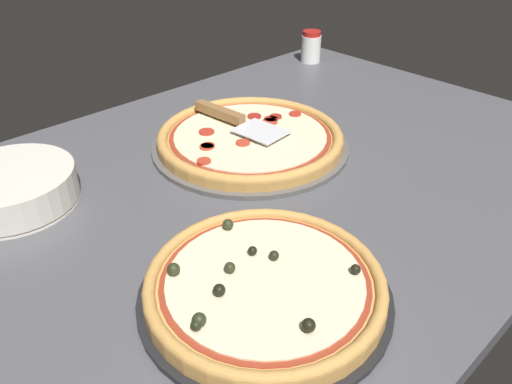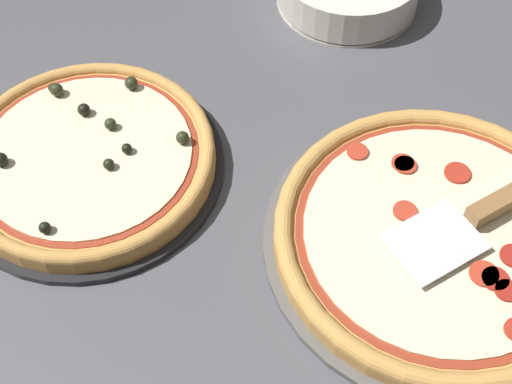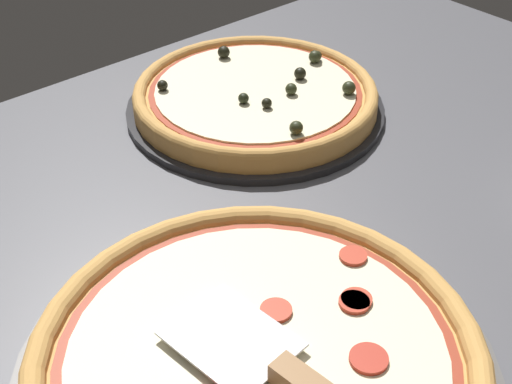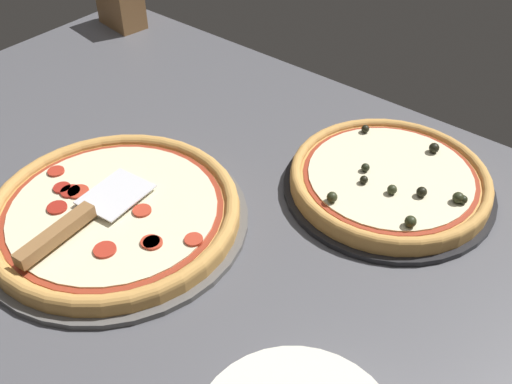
% 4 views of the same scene
% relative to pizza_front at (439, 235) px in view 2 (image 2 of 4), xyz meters
% --- Properties ---
extents(ground_plane, '(1.51, 1.00, 0.04)m').
position_rel_pizza_front_xyz_m(ground_plane, '(0.08, 0.10, -0.04)').
color(ground_plane, '#4C4C51').
extents(pizza_pan_front, '(0.42, 0.42, 0.01)m').
position_rel_pizza_front_xyz_m(pizza_pan_front, '(0.00, 0.00, -0.02)').
color(pizza_pan_front, '#565451').
rests_on(pizza_pan_front, ground_plane).
extents(pizza_front, '(0.40, 0.40, 0.03)m').
position_rel_pizza_front_xyz_m(pizza_front, '(0.00, 0.00, 0.00)').
color(pizza_front, '#C68E47').
rests_on(pizza_front, pizza_pan_front).
extents(pizza_pan_back, '(0.36, 0.36, 0.01)m').
position_rel_pizza_front_xyz_m(pizza_pan_back, '(0.30, 0.35, -0.02)').
color(pizza_pan_back, black).
rests_on(pizza_pan_back, ground_plane).
extents(pizza_back, '(0.33, 0.33, 0.04)m').
position_rel_pizza_front_xyz_m(pizza_back, '(0.30, 0.35, 0.00)').
color(pizza_back, '#C68E47').
rests_on(pizza_back, pizza_pan_back).
extents(serving_spatula, '(0.09, 0.25, 0.02)m').
position_rel_pizza_front_xyz_m(serving_spatula, '(-0.00, -0.07, 0.02)').
color(serving_spatula, silver).
rests_on(serving_spatula, pizza_front).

